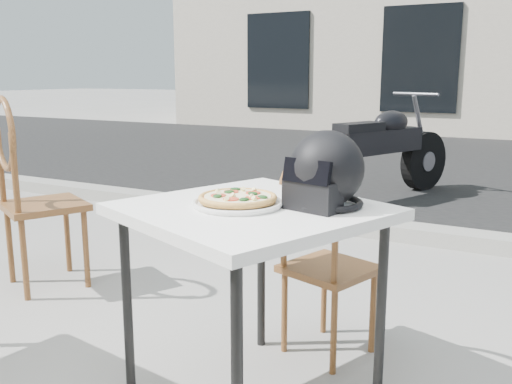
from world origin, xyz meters
The scene contains 9 objects.
street_asphalt centered at (0.00, 7.00, 0.00)m, with size 30.00×8.00×0.00m, color black.
curb centered at (0.00, 3.00, 0.06)m, with size 30.00×0.25×0.12m, color gray.
cafe_table_main centered at (0.05, 0.41, 0.73)m, with size 1.10×1.10×0.80m.
plate centered at (0.00, 0.38, 0.81)m, with size 0.43×0.43×0.02m.
pizza centered at (0.00, 0.38, 0.84)m, with size 0.38×0.38×0.04m.
helmet centered at (0.29, 0.53, 0.93)m, with size 0.33×0.34×0.28m.
cafe_chair_main centered at (0.14, 0.89, 0.53)m, with size 0.46×0.46×0.95m.
cafe_chair_side centered at (-1.72, 0.88, 0.65)m, with size 0.60×0.60×1.17m.
motorcycle centered at (-0.60, 4.40, 0.48)m, with size 1.00×2.07×1.10m.
Camera 1 is at (1.04, -1.40, 1.28)m, focal length 40.00 mm.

